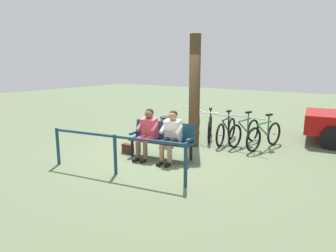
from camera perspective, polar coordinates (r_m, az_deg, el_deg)
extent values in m
plane|color=#566647|center=(7.68, -1.88, -5.48)|extent=(40.00, 40.00, 0.00)
cube|color=navy|center=(7.32, -1.35, -2.88)|extent=(1.65, 0.68, 0.05)
cube|color=navy|center=(7.43, -0.68, -0.80)|extent=(1.60, 0.38, 0.42)
cube|color=navy|center=(6.98, 4.20, -2.49)|extent=(0.12, 0.40, 0.05)
cube|color=navy|center=(7.66, -6.41, -1.26)|extent=(0.12, 0.40, 0.05)
cylinder|color=black|center=(6.94, 3.32, -5.65)|extent=(0.07, 0.07, 0.40)
cylinder|color=black|center=(7.59, -6.78, -4.20)|extent=(0.07, 0.07, 0.40)
cylinder|color=black|center=(7.24, 4.37, -4.92)|extent=(0.07, 0.07, 0.40)
cylinder|color=black|center=(7.86, -5.44, -3.60)|extent=(0.07, 0.07, 0.40)
cube|color=white|center=(7.13, 0.98, -0.91)|extent=(0.42, 0.36, 0.55)
sphere|color=#A87554|center=(7.05, 0.92, 1.87)|extent=(0.21, 0.21, 0.21)
sphere|color=black|center=(7.07, 1.02, 2.20)|extent=(0.20, 0.20, 0.20)
cylinder|color=#262628|center=(6.97, 1.02, -3.08)|extent=(0.21, 0.42, 0.15)
cylinder|color=#A87554|center=(6.87, 0.30, -5.60)|extent=(0.11, 0.11, 0.45)
cube|color=black|center=(6.84, -0.07, -7.34)|extent=(0.12, 0.23, 0.07)
cylinder|color=white|center=(6.93, 2.06, -0.76)|extent=(0.14, 0.32, 0.23)
cylinder|color=#262628|center=(7.05, -0.46, -2.90)|extent=(0.21, 0.42, 0.15)
cylinder|color=#A87554|center=(6.95, -1.19, -5.38)|extent=(0.11, 0.11, 0.45)
cube|color=black|center=(6.93, -1.56, -7.10)|extent=(0.12, 0.23, 0.07)
cylinder|color=white|center=(7.10, -0.89, -0.45)|extent=(0.14, 0.32, 0.23)
cube|color=silver|center=(6.86, -0.08, -0.91)|extent=(0.22, 0.15, 0.09)
cube|color=#D84C59|center=(7.42, -3.50, -0.44)|extent=(0.42, 0.36, 0.55)
sphere|color=brown|center=(7.34, -3.61, 2.24)|extent=(0.21, 0.21, 0.21)
sphere|color=black|center=(7.36, -3.50, 2.56)|extent=(0.20, 0.20, 0.20)
cylinder|color=#D84C59|center=(7.25, -3.57, -2.51)|extent=(0.21, 0.42, 0.15)
cylinder|color=brown|center=(7.16, -4.34, -4.92)|extent=(0.11, 0.11, 0.45)
cube|color=black|center=(7.13, -4.72, -6.58)|extent=(0.12, 0.23, 0.07)
cylinder|color=#D84C59|center=(7.21, -2.59, -0.28)|extent=(0.14, 0.32, 0.23)
cylinder|color=#D84C59|center=(7.35, -4.93, -2.33)|extent=(0.21, 0.42, 0.15)
cylinder|color=brown|center=(7.26, -5.70, -4.71)|extent=(0.11, 0.11, 0.45)
cube|color=black|center=(7.23, -6.09, -6.35)|extent=(0.12, 0.23, 0.07)
cylinder|color=#D84C59|center=(7.41, -5.31, 0.00)|extent=(0.14, 0.32, 0.23)
cube|color=#3F1E14|center=(7.88, -7.61, -4.23)|extent=(0.31, 0.16, 0.24)
cylinder|color=#4C3823|center=(8.29, 5.03, 6.48)|extent=(0.30, 0.30, 3.04)
cylinder|color=slate|center=(8.63, -0.12, -0.94)|extent=(0.40, 0.40, 0.76)
cylinder|color=black|center=(8.56, -0.12, 1.64)|extent=(0.42, 0.42, 0.03)
torus|color=black|center=(8.16, 15.87, -2.49)|extent=(0.21, 0.66, 0.66)
cylinder|color=silver|center=(8.16, 15.87, -2.49)|extent=(0.06, 0.07, 0.06)
torus|color=black|center=(9.01, 19.40, -1.39)|extent=(0.21, 0.66, 0.66)
cylinder|color=silver|center=(9.01, 19.40, -1.39)|extent=(0.06, 0.07, 0.06)
cylinder|color=#337238|center=(8.50, 17.88, 0.58)|extent=(0.19, 0.62, 0.04)
cylinder|color=#337238|center=(8.48, 17.52, -0.82)|extent=(0.18, 0.59, 0.43)
cylinder|color=#337238|center=(8.68, 18.47, 0.21)|extent=(0.04, 0.04, 0.55)
cube|color=black|center=(8.63, 18.59, 2.03)|extent=(0.14, 0.24, 0.05)
cylinder|color=#B2B2B7|center=(8.13, 16.48, 1.39)|extent=(0.47, 0.14, 0.03)
torus|color=black|center=(8.42, 12.55, -1.88)|extent=(0.15, 0.66, 0.66)
cylinder|color=silver|center=(8.42, 12.55, -1.88)|extent=(0.06, 0.07, 0.06)
torus|color=black|center=(9.30, 15.78, -0.78)|extent=(0.15, 0.66, 0.66)
cylinder|color=silver|center=(9.30, 15.78, -0.78)|extent=(0.06, 0.07, 0.06)
cylinder|color=#337238|center=(8.78, 14.36, 1.11)|extent=(0.13, 0.63, 0.04)
cylinder|color=#337238|center=(8.75, 14.04, -0.24)|extent=(0.13, 0.60, 0.43)
cylinder|color=#337238|center=(8.96, 14.91, 0.76)|extent=(0.04, 0.04, 0.55)
cube|color=black|center=(8.91, 15.00, 2.53)|extent=(0.12, 0.23, 0.05)
cylinder|color=#B2B2B7|center=(8.40, 13.07, 1.89)|extent=(0.48, 0.10, 0.03)
torus|color=black|center=(8.47, 9.87, -1.71)|extent=(0.13, 0.66, 0.66)
cylinder|color=silver|center=(8.47, 9.87, -1.71)|extent=(0.06, 0.06, 0.06)
torus|color=black|center=(9.41, 11.91, -0.43)|extent=(0.13, 0.66, 0.66)
cylinder|color=silver|center=(9.41, 11.91, -0.43)|extent=(0.06, 0.06, 0.06)
cylinder|color=black|center=(8.86, 11.04, 1.36)|extent=(0.11, 0.63, 0.04)
cylinder|color=black|center=(8.83, 10.83, 0.00)|extent=(0.10, 0.60, 0.43)
cylinder|color=black|center=(9.05, 11.38, 1.04)|extent=(0.04, 0.04, 0.55)
cube|color=black|center=(9.00, 11.45, 2.79)|extent=(0.11, 0.23, 0.05)
cylinder|color=#B2B2B7|center=(8.45, 10.23, 2.06)|extent=(0.48, 0.08, 0.03)
torus|color=black|center=(8.79, 7.79, -1.15)|extent=(0.33, 0.62, 0.66)
cylinder|color=silver|center=(8.79, 7.79, -1.15)|extent=(0.07, 0.08, 0.06)
torus|color=black|center=(9.78, 8.06, 0.16)|extent=(0.33, 0.62, 0.66)
cylinder|color=silver|center=(9.78, 8.06, 0.16)|extent=(0.07, 0.08, 0.06)
cylinder|color=black|center=(9.21, 8.00, 1.85)|extent=(0.30, 0.59, 0.04)
cylinder|color=black|center=(9.17, 7.94, 0.54)|extent=(0.29, 0.56, 0.43)
cylinder|color=black|center=(9.41, 8.03, 1.56)|extent=(0.04, 0.04, 0.55)
cube|color=black|center=(9.36, 8.08, 3.25)|extent=(0.17, 0.24, 0.05)
cylinder|color=#B2B2B7|center=(8.78, 7.91, 2.50)|extent=(0.45, 0.23, 0.03)
torus|color=black|center=(9.03, 4.90, -0.73)|extent=(0.31, 0.63, 0.66)
cylinder|color=silver|center=(9.03, 4.90, -0.73)|extent=(0.07, 0.07, 0.06)
torus|color=black|center=(10.02, 5.66, 0.49)|extent=(0.31, 0.63, 0.66)
cylinder|color=silver|center=(10.02, 5.66, 0.49)|extent=(0.07, 0.07, 0.06)
cylinder|color=#8C268C|center=(9.46, 5.35, 2.17)|extent=(0.28, 0.60, 0.04)
cylinder|color=#8C268C|center=(9.41, 5.26, 0.89)|extent=(0.27, 0.57, 0.43)
cylinder|color=#8C268C|center=(9.65, 5.47, 1.87)|extent=(0.04, 0.04, 0.55)
cube|color=black|center=(9.61, 5.50, 3.52)|extent=(0.17, 0.24, 0.05)
cylinder|color=#B2B2B7|center=(9.03, 5.05, 2.81)|extent=(0.46, 0.21, 0.03)
cylinder|color=navy|center=(5.65, 3.34, -7.35)|extent=(0.07, 0.07, 0.85)
cylinder|color=navy|center=(6.34, -9.94, -5.36)|extent=(0.07, 0.07, 0.85)
cylinder|color=navy|center=(7.31, -20.11, -3.63)|extent=(0.07, 0.07, 0.85)
cylinder|color=navy|center=(6.24, -10.07, -1.98)|extent=(3.07, 0.63, 0.06)
cylinder|color=black|center=(9.19, 28.75, -2.00)|extent=(0.67, 0.32, 0.64)
cylinder|color=black|center=(10.96, 28.34, 0.04)|extent=(0.67, 0.32, 0.64)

